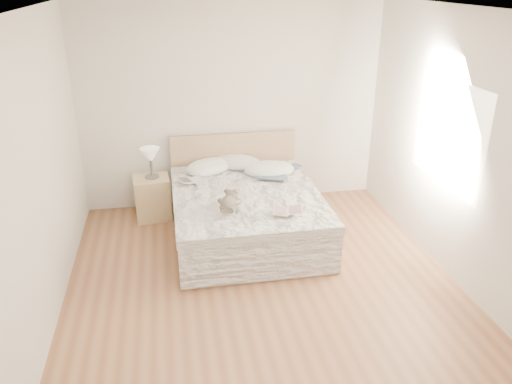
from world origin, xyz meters
The scene contains 17 objects.
floor centered at (0.00, 0.00, 0.00)m, with size 4.00×4.50×0.00m, color brown.
ceiling centered at (0.00, 0.00, 2.70)m, with size 4.00×4.50×0.00m, color silver.
wall_back centered at (0.00, 2.25, 1.35)m, with size 4.00×0.02×2.70m, color beige.
wall_front centered at (0.00, -2.25, 1.35)m, with size 4.00×0.02×2.70m, color beige.
wall_left centered at (-2.00, 0.00, 1.35)m, with size 0.02×4.50×2.70m, color beige.
wall_right centered at (2.00, 0.00, 1.35)m, with size 0.02×4.50×2.70m, color beige.
window centered at (1.99, 0.30, 1.45)m, with size 0.02×1.30×1.10m, color white.
bed centered at (0.00, 1.19, 0.31)m, with size 1.72×2.14×1.00m.
nightstand centered at (-1.12, 1.87, 0.28)m, with size 0.45×0.40×0.56m, color tan.
table_lamp centered at (-1.10, 1.89, 0.84)m, with size 0.31×0.31×0.39m.
pillow_left centered at (-0.36, 1.93, 0.64)m, with size 0.64×0.45×0.19m, color white.
pillow_middle centered at (0.03, 2.03, 0.64)m, with size 0.65×0.46×0.20m, color silver.
pillow_right centered at (0.40, 1.69, 0.64)m, with size 0.65×0.46×0.20m, color white.
blouse centered at (0.44, 1.61, 0.63)m, with size 0.54×0.57×0.02m, color #394A68, non-canonical shape.
photo_book centered at (-0.62, 1.51, 0.63)m, with size 0.32×0.22×0.02m, color silver.
childrens_book centered at (0.35, 0.47, 0.63)m, with size 0.33×0.22×0.02m, color beige.
teddy_bear centered at (-0.28, 0.61, 0.65)m, with size 0.23×0.33×0.17m, color #60544A, non-canonical shape.
Camera 1 is at (-0.86, -4.21, 2.97)m, focal length 35.00 mm.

